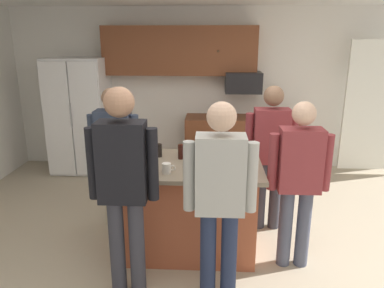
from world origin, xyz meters
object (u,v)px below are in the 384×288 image
(person_elder_center, at_px, (299,176))
(mug_ceramic_white, at_px, (197,169))
(serving_tray, at_px, (211,159))
(glass_dark_ale, at_px, (227,162))
(refrigerator, at_px, (80,116))
(glass_pilsner, at_px, (159,150))
(microwave_over_range, at_px, (243,82))
(glass_stout_tall, at_px, (181,152))
(person_host_foreground, at_px, (123,180))
(glass_short_whisky, at_px, (138,159))
(tumbler_amber, at_px, (219,165))
(person_guest_left, at_px, (270,149))
(person_guest_right, at_px, (220,193))
(person_guest_by_door, at_px, (114,149))
(kitchen_island, at_px, (190,206))
(mug_blue_stoneware, at_px, (167,168))

(person_elder_center, distance_m, mug_ceramic_white, 0.93)
(serving_tray, bearing_deg, glass_dark_ale, -56.40)
(refrigerator, bearing_deg, glass_pilsner, -52.92)
(refrigerator, xyz_separation_m, glass_dark_ale, (2.26, -2.41, 0.09))
(microwave_over_range, distance_m, person_elder_center, 2.71)
(serving_tray, bearing_deg, glass_stout_tall, 171.79)
(person_host_foreground, bearing_deg, serving_tray, -5.90)
(glass_short_whisky, distance_m, serving_tray, 0.73)
(mug_ceramic_white, bearing_deg, tumbler_amber, 15.45)
(tumbler_amber, bearing_deg, person_guest_left, 50.98)
(person_guest_right, bearing_deg, person_guest_left, -43.50)
(person_guest_by_door, height_order, person_host_foreground, person_host_foreground)
(tumbler_amber, xyz_separation_m, glass_stout_tall, (-0.38, 0.37, 0.00))
(person_elder_center, bearing_deg, person_guest_left, -64.67)
(serving_tray, bearing_deg, person_guest_by_door, 161.55)
(kitchen_island, height_order, tumbler_amber, tumbler_amber)
(refrigerator, bearing_deg, mug_blue_stoneware, -56.28)
(person_guest_left, distance_m, glass_short_whisky, 1.48)
(person_guest_left, relative_size, mug_blue_stoneware, 13.12)
(person_elder_center, relative_size, glass_dark_ale, 12.32)
(kitchen_island, height_order, glass_dark_ale, glass_dark_ale)
(refrigerator, relative_size, person_guest_right, 1.08)
(mug_ceramic_white, relative_size, glass_stout_tall, 0.85)
(person_guest_right, bearing_deg, refrigerator, 16.38)
(person_elder_center, distance_m, serving_tray, 0.88)
(microwave_over_range, xyz_separation_m, mug_ceramic_white, (-0.61, -2.68, -0.46))
(person_guest_right, xyz_separation_m, glass_stout_tall, (-0.38, 0.94, 0.03))
(refrigerator, relative_size, mug_ceramic_white, 14.33)
(kitchen_island, xyz_separation_m, person_guest_by_door, (-0.88, 0.45, 0.45))
(person_host_foreground, distance_m, mug_ceramic_white, 0.72)
(refrigerator, xyz_separation_m, glass_stout_tall, (1.80, -2.14, 0.10))
(mug_ceramic_white, relative_size, serving_tray, 0.29)
(glass_pilsner, bearing_deg, person_guest_by_door, 154.53)
(person_guest_by_door, distance_m, person_elder_center, 2.01)
(microwave_over_range, bearing_deg, glass_short_whisky, -115.50)
(person_guest_left, height_order, glass_short_whisky, person_guest_left)
(mug_ceramic_white, bearing_deg, kitchen_island, 104.90)
(person_host_foreground, height_order, glass_short_whisky, person_host_foreground)
(person_host_foreground, distance_m, tumbler_amber, 0.91)
(mug_ceramic_white, bearing_deg, refrigerator, 127.74)
(person_elder_center, bearing_deg, tumbler_amber, 13.02)
(serving_tray, bearing_deg, person_elder_center, -22.80)
(kitchen_island, relative_size, serving_tray, 3.19)
(microwave_over_range, xyz_separation_m, person_guest_right, (-0.42, -3.19, -0.47))
(glass_pilsner, bearing_deg, serving_tray, -10.78)
(microwave_over_range, distance_m, glass_stout_tall, 2.43)
(person_guest_by_door, distance_m, mug_blue_stoneware, 1.01)
(glass_short_whisky, bearing_deg, mug_ceramic_white, -17.64)
(person_host_foreground, height_order, glass_dark_ale, person_host_foreground)
(person_guest_by_door, xyz_separation_m, mug_ceramic_white, (0.96, -0.75, 0.06))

